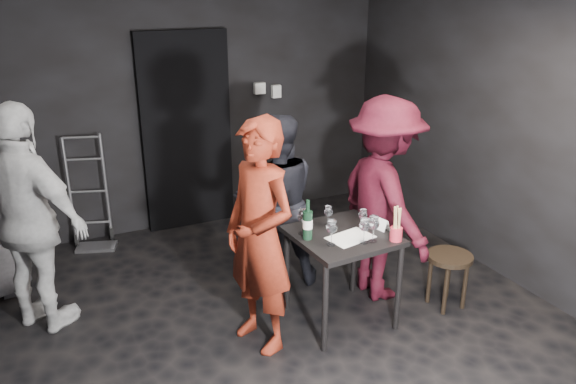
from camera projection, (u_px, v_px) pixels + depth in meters
name	position (u px, v px, depth m)	size (l,w,h in m)	color
floor	(284.00, 340.00, 4.26)	(4.50, 5.00, 0.02)	black
wall_back	(183.00, 103.00, 5.89)	(4.50, 0.04, 2.70)	black
wall_right	(527.00, 135.00, 4.68)	(0.04, 5.00, 2.70)	black
doorway	(187.00, 132.00, 5.95)	(0.95, 0.10, 2.10)	black
wallbox_upper	(259.00, 88.00, 6.16)	(0.12, 0.06, 0.12)	#B7B7B2
wallbox_lower	(276.00, 91.00, 6.25)	(0.10, 0.06, 0.14)	#B7B7B2
hand_truck	(93.00, 226.00, 5.71)	(0.39, 0.33, 1.16)	#B2B2B7
tasting_table	(342.00, 245.00, 4.31)	(0.72, 0.72, 0.75)	black
stool	(449.00, 264.00, 4.59)	(0.37, 0.37, 0.47)	#34251D
server_red	(260.00, 220.00, 3.91)	(0.72, 0.48, 1.99)	maroon
woman_black	(277.00, 200.00, 4.85)	(0.76, 0.42, 1.57)	black
man_maroon	(385.00, 186.00, 4.58)	(1.28, 0.59, 1.98)	#380A15
bystander_cream	(27.00, 200.00, 4.09)	(1.24, 0.59, 2.12)	#BBBBBB
tasting_mat	(350.00, 237.00, 4.21)	(0.34, 0.22, 0.00)	white
wine_glass_a	(332.00, 231.00, 4.06)	(0.08, 0.08, 0.21)	white
wine_glass_b	(303.00, 220.00, 4.23)	(0.08, 0.08, 0.22)	white
wine_glass_c	(328.00, 215.00, 4.38)	(0.07, 0.07, 0.18)	white
wine_glass_d	(364.00, 229.00, 4.09)	(0.08, 0.08, 0.21)	white
wine_glass_e	(373.00, 228.00, 4.11)	(0.08, 0.08, 0.22)	white
wine_glass_f	(363.00, 218.00, 4.32)	(0.07, 0.07, 0.18)	white
wine_bottle	(308.00, 224.00, 4.15)	(0.07, 0.07, 0.31)	black
breadstick_cup	(397.00, 224.00, 4.12)	(0.09, 0.09, 0.29)	#B92736
reserved_card	(380.00, 224.00, 4.32)	(0.07, 0.12, 0.09)	white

